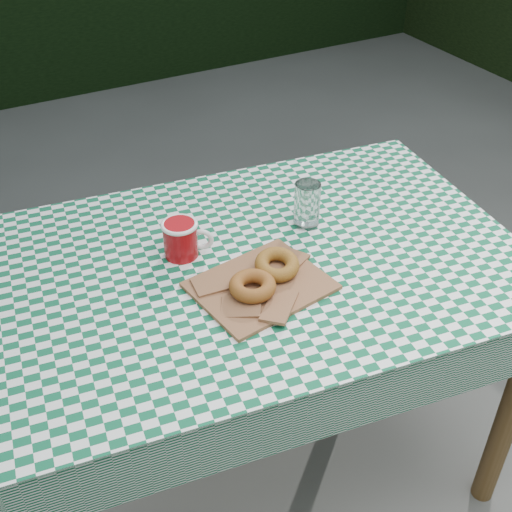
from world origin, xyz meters
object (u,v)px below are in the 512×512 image
Objects in this scene: paper_bag at (261,285)px; drinking_glass at (307,204)px; coffee_mug at (180,239)px; table at (259,370)px.

paper_bag is 2.44× the size of drinking_glass.
drinking_glass is (0.22, 0.17, 0.05)m from paper_bag.
paper_bag is 0.29m from drinking_glass.
drinking_glass is at bearing 37.13° from paper_bag.
coffee_mug is 0.33m from drinking_glass.
coffee_mug is at bearing 118.56° from paper_bag.
drinking_glass is (0.33, -0.03, 0.01)m from coffee_mug.
drinking_glass is (0.18, 0.07, 0.44)m from table.
drinking_glass is at bearing 24.24° from coffee_mug.
table is 7.70× the size of coffee_mug.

